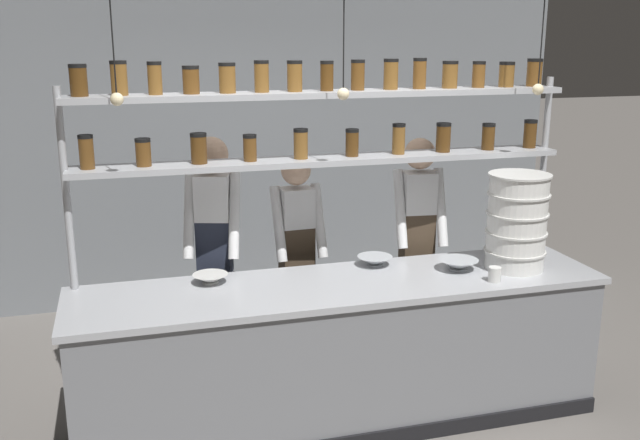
{
  "coord_description": "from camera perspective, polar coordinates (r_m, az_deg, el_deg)",
  "views": [
    {
      "loc": [
        -1.24,
        -3.9,
        2.39
      ],
      "look_at": [
        -0.08,
        0.2,
        1.27
      ],
      "focal_mm": 40.0,
      "sensor_mm": 36.0,
      "label": 1
    }
  ],
  "objects": [
    {
      "name": "ground_plane",
      "position": [
        4.74,
        1.66,
        -15.56
      ],
      "size": [
        40.0,
        40.0,
        0.0
      ],
      "primitive_type": "plane",
      "color": "slate"
    },
    {
      "name": "back_wall",
      "position": [
        6.55,
        -4.77,
        6.32
      ],
      "size": [
        5.67,
        0.12,
        2.87
      ],
      "primitive_type": "cube",
      "color": "gray",
      "rests_on": "ground_plane"
    },
    {
      "name": "prep_counter",
      "position": [
        4.52,
        1.71,
        -10.53
      ],
      "size": [
        3.27,
        0.76,
        0.92
      ],
      "color": "gray",
      "rests_on": "ground_plane"
    },
    {
      "name": "spice_shelf_unit",
      "position": [
        4.44,
        0.54,
        7.35
      ],
      "size": [
        3.15,
        0.28,
        2.24
      ],
      "color": "#ADAFB5",
      "rests_on": "ground_plane"
    },
    {
      "name": "chef_left",
      "position": [
        4.74,
        -8.44,
        -2.21
      ],
      "size": [
        0.42,
        0.35,
        1.75
      ],
      "rotation": [
        0.0,
        0.0,
        -0.29
      ],
      "color": "black",
      "rests_on": "ground_plane"
    },
    {
      "name": "chef_center",
      "position": [
        4.96,
        -1.86,
        -2.66
      ],
      "size": [
        0.37,
        0.29,
        1.59
      ],
      "rotation": [
        0.0,
        0.0,
        0.06
      ],
      "color": "black",
      "rests_on": "ground_plane"
    },
    {
      "name": "chef_right",
      "position": [
        5.08,
        7.78,
        -1.5
      ],
      "size": [
        0.38,
        0.31,
        1.7
      ],
      "rotation": [
        0.0,
        0.0,
        -0.12
      ],
      "color": "black",
      "rests_on": "ground_plane"
    },
    {
      "name": "container_stack",
      "position": [
        4.69,
        15.47,
        -0.13
      ],
      "size": [
        0.39,
        0.39,
        0.62
      ],
      "color": "white",
      "rests_on": "prep_counter"
    },
    {
      "name": "prep_bowl_near_left",
      "position": [
        4.37,
        -8.76,
        -4.68
      ],
      "size": [
        0.21,
        0.21,
        0.06
      ],
      "color": "silver",
      "rests_on": "prep_counter"
    },
    {
      "name": "prep_bowl_center_front",
      "position": [
        4.66,
        4.4,
        -3.3
      ],
      "size": [
        0.23,
        0.23,
        0.06
      ],
      "color": "#B2B7BC",
      "rests_on": "prep_counter"
    },
    {
      "name": "prep_bowl_center_back",
      "position": [
        4.64,
        11.0,
        -3.54
      ],
      "size": [
        0.26,
        0.26,
        0.07
      ],
      "color": "#B2B7BC",
      "rests_on": "prep_counter"
    },
    {
      "name": "serving_cup_front",
      "position": [
        4.47,
        13.79,
        -4.25
      ],
      "size": [
        0.08,
        0.08,
        0.09
      ],
      "color": "silver",
      "rests_on": "prep_counter"
    },
    {
      "name": "pendant_light_row",
      "position": [
        4.1,
        1.97,
        10.72
      ],
      "size": [
        2.56,
        0.07,
        0.8
      ],
      "color": "black"
    }
  ]
}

